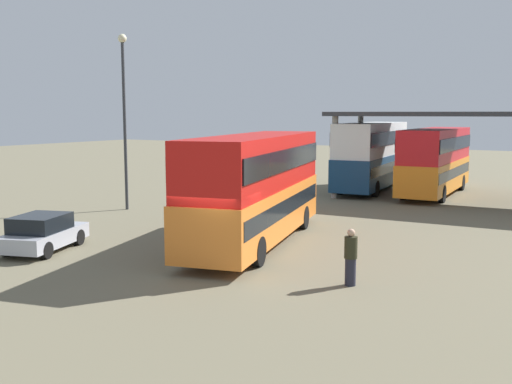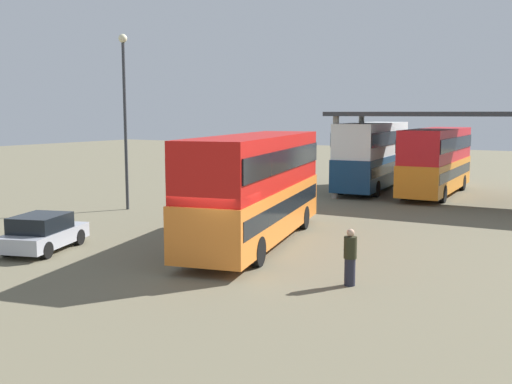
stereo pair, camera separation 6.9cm
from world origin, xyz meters
name	(u,v)px [view 1 (the left image)]	position (x,y,z in m)	size (l,w,h in m)	color
ground_plane	(215,271)	(0.00, 0.00, 0.00)	(140.00, 140.00, 0.00)	#6D664F
double_decker_main	(256,184)	(-1.04, 4.24, 2.29)	(5.00, 11.10, 4.18)	orange
parked_hatchback	(43,233)	(-7.01, -0.93, 0.67)	(2.80, 3.98, 1.35)	#ABAFBA
double_decker_near_canopy	(372,153)	(-2.89, 21.88, 2.40)	(3.38, 10.25, 4.39)	navy
double_decker_mid_row	(436,159)	(1.28, 21.69, 2.24)	(2.90, 10.19, 4.07)	orange
lamppost_tall	(124,103)	(-11.04, 7.69, 5.54)	(0.44, 0.44, 8.98)	#33353A
pedestrian_waiting	(351,257)	(4.28, 0.77, 0.84)	(0.38, 0.38, 1.68)	#262633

